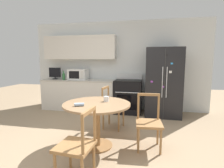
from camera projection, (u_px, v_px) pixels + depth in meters
name	position (u px, v px, depth m)	size (l,w,h in m)	color
ground_plane	(91.00, 150.00, 2.86)	(14.00, 14.00, 0.00)	#9E8466
back_wall	(108.00, 61.00, 5.24)	(5.20, 0.44, 2.60)	silver
kitchen_counter	(79.00, 94.00, 5.25)	(2.19, 0.64, 0.90)	silver
refrigerator	(163.00, 82.00, 4.62)	(0.91, 0.81, 1.79)	black
oven_range	(128.00, 96.00, 4.93)	(0.74, 0.68, 1.08)	black
microwave	(78.00, 74.00, 5.20)	(0.54, 0.39, 0.31)	white
countertop_tv	(55.00, 73.00, 5.32)	(0.36, 0.16, 0.35)	black
counter_bottle	(64.00, 76.00, 5.15)	(0.08, 0.08, 0.27)	#2D6B38
dining_table	(97.00, 112.00, 2.93)	(1.12, 1.12, 0.75)	#997551
dining_chair_right	(149.00, 123.00, 2.90)	(0.45, 0.45, 0.90)	#9E7042
dining_chair_near	(77.00, 146.00, 2.11)	(0.45, 0.45, 0.90)	#9E7042
dining_chair_far	(112.00, 108.00, 3.77)	(0.48, 0.48, 0.90)	#9E7042
candle_glass	(106.00, 99.00, 3.04)	(0.09, 0.09, 0.09)	silver
folded_napkin	(79.00, 104.00, 2.72)	(0.16, 0.11, 0.05)	#A3BCDB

